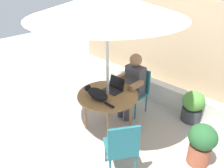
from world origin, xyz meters
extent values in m
plane|color=#ADA399|center=(0.00, 0.00, 0.00)|extent=(14.00, 14.00, 0.00)
cube|color=tan|center=(0.00, 2.19, 1.00)|extent=(5.99, 0.08, 2.00)
cube|color=beige|center=(0.00, 1.41, 0.21)|extent=(5.39, 0.20, 0.42)
cylinder|color=olive|center=(0.00, 0.00, 0.69)|extent=(0.99, 0.99, 0.03)
cylinder|color=olive|center=(0.27, 0.27, 0.34)|extent=(0.04, 0.04, 0.67)
cylinder|color=olive|center=(-0.27, 0.27, 0.34)|extent=(0.04, 0.04, 0.67)
cylinder|color=olive|center=(-0.27, -0.27, 0.34)|extent=(0.04, 0.04, 0.67)
cylinder|color=olive|center=(0.27, -0.27, 0.34)|extent=(0.04, 0.04, 0.67)
cylinder|color=#B7B7BC|center=(0.00, 0.00, 1.04)|extent=(0.04, 0.04, 2.08)
cone|color=beige|center=(0.00, 0.00, 2.10)|extent=(2.22, 2.22, 0.33)
sphere|color=#B7B7BC|center=(0.00, 0.00, 2.11)|extent=(0.06, 0.06, 0.06)
cube|color=#1E606B|center=(0.00, 0.71, 0.41)|extent=(0.40, 0.40, 0.04)
cube|color=#1E606B|center=(0.00, 0.89, 0.65)|extent=(0.40, 0.04, 0.44)
cylinder|color=#1E606B|center=(0.17, 0.88, 0.20)|extent=(0.03, 0.03, 0.39)
cylinder|color=#1E606B|center=(-0.17, 0.88, 0.20)|extent=(0.03, 0.03, 0.39)
cylinder|color=#1E606B|center=(-0.17, 0.54, 0.20)|extent=(0.03, 0.03, 0.39)
cylinder|color=#1E606B|center=(0.17, 0.54, 0.20)|extent=(0.03, 0.03, 0.39)
cube|color=#1E606B|center=(0.74, -0.51, 0.41)|extent=(0.56, 0.56, 0.04)
cube|color=#1E606B|center=(0.89, -0.62, 0.65)|extent=(0.26, 0.35, 0.44)
cylinder|color=#1E606B|center=(0.98, -0.47, 0.20)|extent=(0.03, 0.03, 0.39)
cylinder|color=#1E606B|center=(0.70, -0.28, 0.20)|extent=(0.03, 0.03, 0.39)
cylinder|color=#1E606B|center=(0.51, -0.56, 0.20)|extent=(0.03, 0.03, 0.39)
cube|color=#3F3F47|center=(0.00, 0.71, 0.70)|extent=(0.34, 0.20, 0.54)
sphere|color=#936B4C|center=(0.00, 0.70, 1.10)|extent=(0.22, 0.22, 0.22)
cube|color=#383842|center=(-0.08, 0.56, 0.48)|extent=(0.12, 0.30, 0.12)
cylinder|color=#383842|center=(-0.08, 0.41, 0.22)|extent=(0.10, 0.10, 0.43)
cube|color=#383842|center=(0.08, 0.56, 0.48)|extent=(0.12, 0.30, 0.12)
cylinder|color=#383842|center=(0.08, 0.41, 0.22)|extent=(0.10, 0.10, 0.43)
cube|color=#936B4C|center=(-0.20, 0.49, 0.75)|extent=(0.08, 0.32, 0.08)
cube|color=#936B4C|center=(0.20, 0.49, 0.75)|extent=(0.08, 0.32, 0.08)
cube|color=black|center=(-0.02, 0.13, 0.71)|extent=(0.30, 0.22, 0.02)
cube|color=black|center=(-0.02, 0.24, 0.82)|extent=(0.30, 0.06, 0.20)
cube|color=black|center=(-0.02, 0.25, 0.82)|extent=(0.30, 0.06, 0.20)
ellipsoid|color=black|center=(-0.01, -0.21, 0.79)|extent=(0.40, 0.20, 0.17)
sphere|color=black|center=(-0.24, -0.21, 0.81)|extent=(0.11, 0.11, 0.11)
ellipsoid|color=white|center=(-0.12, -0.21, 0.75)|extent=(0.12, 0.12, 0.09)
cylinder|color=black|center=(0.27, -0.23, 0.73)|extent=(0.18, 0.04, 0.04)
cone|color=black|center=(-0.24, -0.18, 0.86)|extent=(0.04, 0.04, 0.03)
cone|color=black|center=(-0.24, -0.24, 0.86)|extent=(0.04, 0.04, 0.03)
cylinder|color=#9E5138|center=(1.48, 0.36, 0.16)|extent=(0.31, 0.31, 0.32)
ellipsoid|color=#26592D|center=(1.48, 0.36, 0.48)|extent=(0.39, 0.39, 0.36)
cylinder|color=#33383D|center=(0.93, 1.25, 0.13)|extent=(0.36, 0.36, 0.25)
ellipsoid|color=#4C8C38|center=(0.93, 1.25, 0.41)|extent=(0.39, 0.39, 0.37)
camera|label=1|loc=(2.20, -2.19, 2.53)|focal=35.50mm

